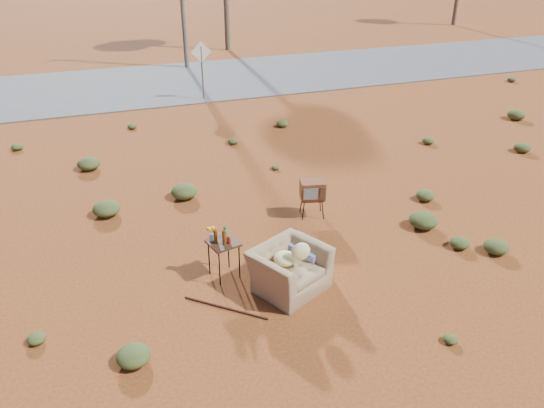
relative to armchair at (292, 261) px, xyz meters
name	(u,v)px	position (x,y,z in m)	size (l,w,h in m)	color
ground	(276,278)	(-0.20, 0.31, -0.51)	(140.00, 140.00, 0.00)	brown
highway	(153,84)	(-0.20, 15.31, -0.49)	(140.00, 7.00, 0.04)	#565659
armchair	(292,261)	(0.00, 0.00, 0.00)	(1.62, 1.47, 1.09)	#8E704D
tv_unit	(313,190)	(1.41, 2.31, 0.13)	(0.62, 0.55, 0.86)	black
side_table	(221,241)	(-1.12, 0.72, 0.26)	(0.62, 0.62, 1.04)	#382214
rusty_bar	(226,308)	(-1.33, -0.26, -0.49)	(0.04, 0.04, 1.58)	#461A12
road_sign	(202,60)	(1.30, 12.31, 0.99)	(0.78, 0.06, 2.19)	brown
scrub_patch	(184,184)	(-1.03, 4.72, -0.37)	(17.49, 8.07, 0.33)	#3F4D21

